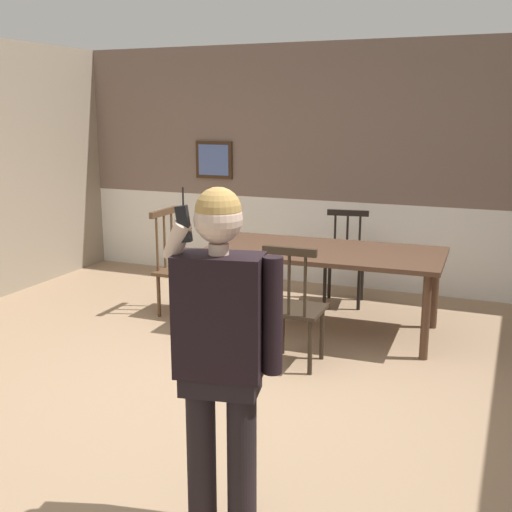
# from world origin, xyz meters

# --- Properties ---
(ground_plane) EXTENTS (7.23, 7.23, 0.00)m
(ground_plane) POSITION_xyz_m (0.00, 0.00, 0.00)
(ground_plane) COLOR #9E7F60
(room_back_partition) EXTENTS (6.57, 0.17, 2.70)m
(room_back_partition) POSITION_xyz_m (-0.01, 3.07, 1.30)
(room_back_partition) COLOR #756056
(room_back_partition) RESTS_ON ground_plane
(dining_table) EXTENTS (2.13, 1.10, 0.76)m
(dining_table) POSITION_xyz_m (0.28, 1.48, 0.68)
(dining_table) COLOR #4C3323
(dining_table) RESTS_ON ground_plane
(chair_near_window) EXTENTS (0.49, 0.49, 0.96)m
(chair_near_window) POSITION_xyz_m (0.24, 2.38, 0.48)
(chair_near_window) COLOR black
(chair_near_window) RESTS_ON ground_plane
(chair_by_doorway) EXTENTS (0.43, 0.43, 0.99)m
(chair_by_doorway) POSITION_xyz_m (0.31, 0.59, 0.47)
(chair_by_doorway) COLOR #2D2319
(chair_by_doorway) RESTS_ON ground_plane
(chair_at_table_head) EXTENTS (0.48, 0.48, 1.03)m
(chair_at_table_head) POSITION_xyz_m (-1.16, 1.43, 0.48)
(chair_at_table_head) COLOR #513823
(chair_at_table_head) RESTS_ON ground_plane
(person_figure) EXTENTS (0.54, 0.29, 1.66)m
(person_figure) POSITION_xyz_m (0.66, -1.44, 0.95)
(person_figure) COLOR black
(person_figure) RESTS_ON ground_plane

